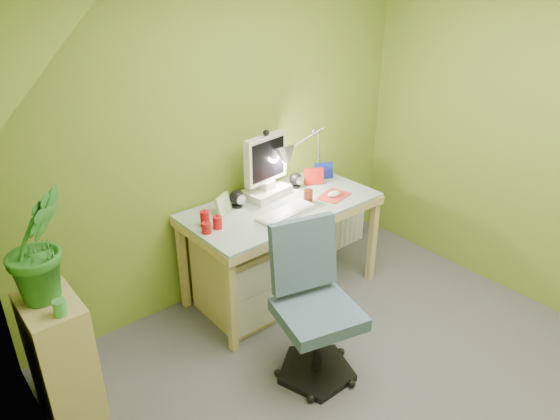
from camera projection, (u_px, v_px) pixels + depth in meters
floor at (388, 399)px, 3.01m from camera, size 3.20×3.20×0.01m
wall_back at (226, 136)px, 3.59m from camera, size 3.20×0.01×2.40m
wall_left at (81, 365)px, 1.57m from camera, size 0.01×3.20×2.40m
slope_ceiling at (235, 123)px, 1.62m from camera, size 1.10×3.20×1.10m
desk at (282, 249)px, 3.81m from camera, size 1.41×0.72×0.75m
monitor at (266, 165)px, 3.66m from camera, size 0.39×0.26×0.49m
speaker_left at (237, 199)px, 3.58m from camera, size 0.12×0.12×0.13m
speaker_right at (296, 180)px, 3.89m from camera, size 0.11×0.11×0.12m
keyboard at (286, 213)px, 3.50m from camera, size 0.46×0.19×0.02m
mousepad at (334, 196)px, 3.76m from camera, size 0.27×0.22×0.01m
mouse at (334, 194)px, 3.76m from camera, size 0.12×0.09×0.04m
amber_tumbler at (308, 195)px, 3.67m from camera, size 0.08×0.08×0.09m
candle_cluster at (208, 221)px, 3.29m from camera, size 0.16×0.14×0.11m
photo_frame_red at (314, 176)px, 3.94m from camera, size 0.14×0.09×0.13m
photo_frame_blue at (324, 171)px, 4.05m from camera, size 0.14×0.08×0.13m
photo_frame_green at (223, 204)px, 3.49m from camera, size 0.14×0.09×0.13m
desk_lamp at (313, 143)px, 3.89m from camera, size 0.62×0.35×0.63m
side_ledge at (61, 358)px, 2.79m from camera, size 0.27×0.42×0.74m
potted_plant at (38, 245)px, 2.54m from camera, size 0.38×0.33×0.61m
green_cup at (60, 308)px, 2.51m from camera, size 0.07×0.07×0.08m
task_chair at (318, 313)px, 2.99m from camera, size 0.62×0.62×0.93m
radiator at (343, 223)px, 4.58m from camera, size 0.39×0.16×0.38m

